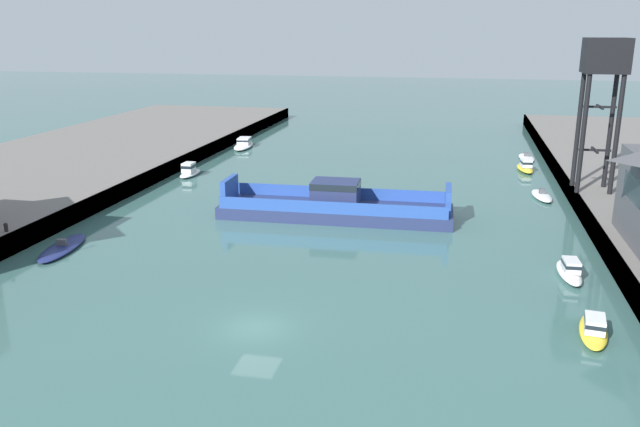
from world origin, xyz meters
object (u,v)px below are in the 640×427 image
at_px(moored_boat_mid_right, 244,144).
at_px(moored_boat_upstream_a, 190,171).
at_px(moored_boat_upstream_b, 570,270).
at_px(chain_ferry, 335,206).
at_px(moored_boat_near_right, 542,196).
at_px(moored_boat_mid_left, 527,157).
at_px(moored_boat_near_left, 62,247).
at_px(moored_boat_far_right, 525,167).
at_px(moored_boat_far_left, 594,328).
at_px(crane_tower, 604,69).

bearing_deg(moored_boat_mid_right, moored_boat_upstream_a, -90.37).
bearing_deg(moored_boat_upstream_b, chain_ferry, 149.32).
relative_size(moored_boat_near_right, moored_boat_mid_left, 0.94).
height_order(moored_boat_near_left, moored_boat_upstream_b, moored_boat_upstream_b).
bearing_deg(moored_boat_far_right, moored_boat_far_left, -89.92).
height_order(moored_boat_near_right, moored_boat_upstream_b, moored_boat_upstream_b).
bearing_deg(moored_boat_mid_left, moored_boat_mid_right, 179.50).
distance_m(moored_boat_near_left, moored_boat_upstream_a, 27.04).
height_order(moored_boat_mid_right, moored_boat_far_left, moored_boat_mid_right).
relative_size(moored_boat_mid_left, moored_boat_mid_right, 0.75).
height_order(chain_ferry, crane_tower, crane_tower).
xyz_separation_m(moored_boat_mid_right, moored_boat_far_right, (38.86, -8.31, 0.05)).
bearing_deg(moored_boat_near_right, moored_boat_mid_left, 89.30).
bearing_deg(moored_boat_mid_right, moored_boat_mid_left, -0.50).
distance_m(moored_boat_mid_right, moored_boat_far_left, 66.02).
bearing_deg(moored_boat_upstream_a, moored_boat_mid_left, 25.64).
height_order(moored_boat_far_left, moored_boat_far_right, moored_boat_far_right).
xyz_separation_m(moored_boat_near_left, moored_boat_mid_right, (-0.74, 46.48, 0.30)).
distance_m(chain_ferry, moored_boat_mid_right, 38.53).
relative_size(moored_boat_near_right, moored_boat_far_left, 1.05).
bearing_deg(chain_ferry, moored_boat_upstream_a, 146.28).
xyz_separation_m(moored_boat_upstream_b, crane_tower, (4.61, 20.09, 12.72)).
bearing_deg(chain_ferry, moored_boat_mid_left, 58.88).
relative_size(moored_boat_near_left, moored_boat_near_right, 1.36).
xyz_separation_m(chain_ferry, moored_boat_upstream_b, (18.89, -11.21, -0.55)).
xyz_separation_m(chain_ferry, moored_boat_mid_left, (19.66, 32.57, -0.86)).
height_order(moored_boat_far_right, crane_tower, crane_tower).
bearing_deg(moored_boat_far_right, chain_ferry, -127.43).
xyz_separation_m(moored_boat_mid_right, crane_tower, (43.53, -24.03, 12.73)).
bearing_deg(moored_boat_mid_right, moored_boat_near_right, -28.61).
height_order(chain_ferry, moored_boat_mid_left, chain_ferry).
distance_m(moored_boat_mid_left, moored_boat_mid_right, 39.70).
xyz_separation_m(moored_boat_upstream_a, moored_boat_upstream_b, (39.05, -24.66, -0.09)).
bearing_deg(moored_boat_near_right, crane_tower, -31.64).
bearing_deg(crane_tower, moored_boat_far_right, 106.54).
bearing_deg(moored_boat_mid_right, moored_boat_upstream_b, -48.58).
xyz_separation_m(moored_boat_near_left, moored_boat_near_right, (38.69, 24.97, 0.05)).
height_order(moored_boat_near_left, crane_tower, crane_tower).
bearing_deg(moored_boat_upstream_b, moored_boat_upstream_a, 147.73).
xyz_separation_m(chain_ferry, moored_boat_near_left, (-19.29, -13.57, -0.86)).
relative_size(moored_boat_mid_right, moored_boat_far_left, 1.49).
bearing_deg(crane_tower, moored_boat_far_left, -98.93).
distance_m(chain_ferry, moored_boat_mid_left, 38.05).
height_order(moored_boat_mid_right, moored_boat_upstream_a, moored_boat_upstream_a).
bearing_deg(crane_tower, moored_boat_upstream_a, 174.02).
bearing_deg(moored_boat_upstream_b, moored_boat_mid_right, 131.42).
bearing_deg(moored_boat_near_right, moored_boat_upstream_b, -91.30).
height_order(moored_boat_near_right, moored_boat_upstream_a, moored_boat_upstream_a).
height_order(moored_boat_near_right, crane_tower, crane_tower).
distance_m(moored_boat_mid_right, moored_boat_far_right, 39.74).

